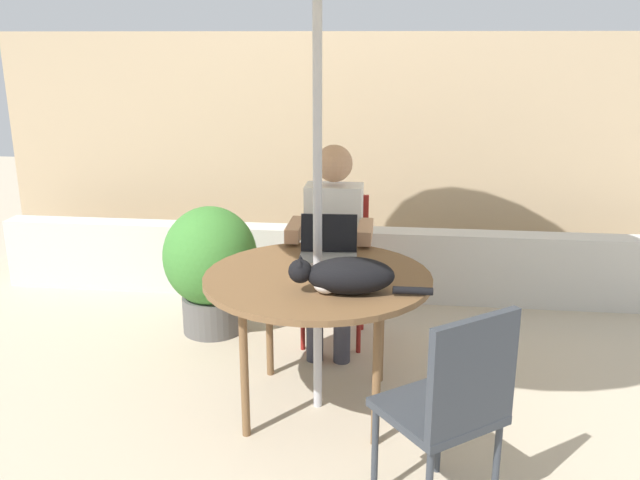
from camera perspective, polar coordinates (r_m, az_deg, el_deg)
The scene contains 10 objects.
ground_plane at distance 3.62m, azimuth -0.19°, elevation -13.78°, with size 14.00×14.00×0.00m, color #BCAD93.
fence_back at distance 5.43m, azimuth 2.68°, elevation 7.21°, with size 5.68×0.08×1.88m, color tan.
planter_wall_low at distance 4.94m, azimuth 1.99°, elevation -1.94°, with size 5.11×0.20×0.52m, color beige.
patio_table at distance 3.33m, azimuth -0.20°, elevation -3.83°, with size 1.12×1.12×0.72m.
chair_occupied at distance 4.22m, azimuth 1.27°, elevation -1.31°, with size 0.40×0.40×0.90m.
chair_empty at distance 2.66m, azimuth 11.15°, elevation -13.08°, with size 0.56×0.56×0.90m.
person_seated at distance 4.02m, azimuth 1.07°, elevation 0.29°, with size 0.48×0.48×1.24m.
laptop at distance 3.57m, azimuth 0.73°, elevation -0.44°, with size 0.32×0.27×0.21m.
cat at distance 3.06m, azimuth 2.12°, elevation -3.05°, with size 0.65×0.23×0.17m.
potted_plant_near_fence at distance 4.35m, azimuth -9.21°, elevation -2.02°, with size 0.59×0.59×0.83m.
Camera 1 is at (0.38, -3.10, 1.84)m, focal length 37.94 mm.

